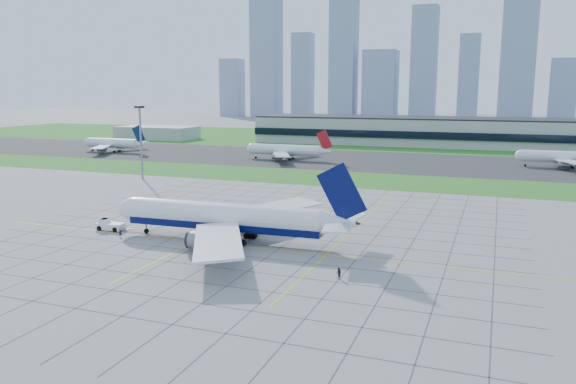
% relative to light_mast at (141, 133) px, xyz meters
% --- Properties ---
extents(ground, '(1400.00, 1400.00, 0.00)m').
position_rel_light_mast_xyz_m(ground, '(70.00, -65.00, -16.18)').
color(ground, gray).
rests_on(ground, ground).
extents(grass_median, '(700.00, 35.00, 0.04)m').
position_rel_light_mast_xyz_m(grass_median, '(70.00, 25.00, -16.16)').
color(grass_median, '#2F7521').
rests_on(grass_median, ground).
extents(asphalt_taxiway, '(700.00, 75.00, 0.04)m').
position_rel_light_mast_xyz_m(asphalt_taxiway, '(70.00, 80.00, -16.15)').
color(asphalt_taxiway, '#383838').
rests_on(asphalt_taxiway, ground).
extents(grass_far, '(700.00, 145.00, 0.04)m').
position_rel_light_mast_xyz_m(grass_far, '(70.00, 190.00, -16.16)').
color(grass_far, '#2F7521').
rests_on(grass_far, ground).
extents(apron_markings, '(120.00, 130.00, 0.03)m').
position_rel_light_mast_xyz_m(apron_markings, '(70.43, -53.91, -16.17)').
color(apron_markings, '#474744').
rests_on(apron_markings, ground).
extents(terminal, '(260.00, 43.00, 15.80)m').
position_rel_light_mast_xyz_m(terminal, '(110.00, 164.87, -8.29)').
color(terminal, '#B7B7B2').
rests_on(terminal, ground).
extents(service_block, '(50.00, 25.00, 8.00)m').
position_rel_light_mast_xyz_m(service_block, '(-90.00, 145.00, -12.18)').
color(service_block, '#B7B7B2').
rests_on(service_block, ground).
extents(light_mast, '(2.50, 2.50, 25.60)m').
position_rel_light_mast_xyz_m(light_mast, '(0.00, 0.00, 0.00)').
color(light_mast, gray).
rests_on(light_mast, ground).
extents(city_skyline, '(523.00, 32.40, 160.00)m').
position_rel_light_mast_xyz_m(city_skyline, '(61.29, 455.00, 42.91)').
color(city_skyline, '#8E9EBA').
rests_on(city_skyline, ground).
extents(airliner, '(55.38, 56.06, 17.42)m').
position_rel_light_mast_xyz_m(airliner, '(65.41, -63.99, -11.42)').
color(airliner, white).
rests_on(airliner, ground).
extents(pushback_tug, '(9.04, 3.36, 2.50)m').
position_rel_light_mast_xyz_m(pushback_tug, '(36.91, -65.28, -15.07)').
color(pushback_tug, white).
rests_on(pushback_tug, ground).
extents(crew_near, '(0.69, 0.74, 1.70)m').
position_rel_light_mast_xyz_m(crew_near, '(42.81, -69.25, -15.33)').
color(crew_near, black).
rests_on(crew_near, ground).
extents(crew_far, '(1.20, 1.15, 1.95)m').
position_rel_light_mast_xyz_m(crew_far, '(93.94, -79.37, -15.21)').
color(crew_far, black).
rests_on(crew_far, ground).
extents(distant_jet_0, '(34.15, 42.66, 14.08)m').
position_rel_light_mast_xyz_m(distant_jet_0, '(-65.71, 69.31, -11.70)').
color(distant_jet_0, white).
rests_on(distant_jet_0, ground).
extents(distant_jet_1, '(38.49, 42.66, 14.08)m').
position_rel_light_mast_xyz_m(distant_jet_1, '(28.16, 69.70, -11.70)').
color(distant_jet_1, white).
rests_on(distant_jet_1, ground).
extents(distant_jet_2, '(38.49, 42.66, 14.08)m').
position_rel_light_mast_xyz_m(distant_jet_2, '(143.36, 83.65, -11.70)').
color(distant_jet_2, white).
rests_on(distant_jet_2, ground).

